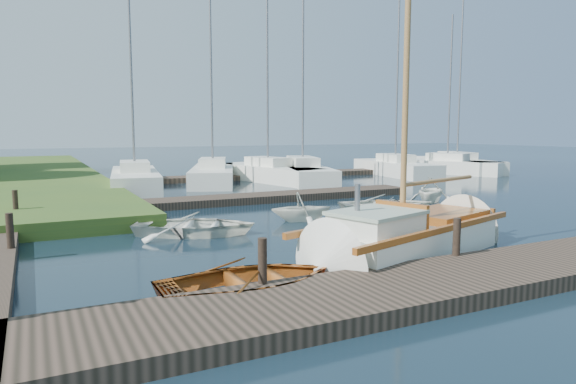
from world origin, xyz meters
name	(u,v)px	position (x,y,z in m)	size (l,w,h in m)	color
ground	(288,233)	(0.00, 0.00, 0.00)	(160.00, 160.00, 0.00)	black
near_dock	(435,284)	(0.00, -6.00, 0.15)	(18.00, 2.20, 0.30)	black
far_dock	(261,198)	(2.00, 6.50, 0.15)	(14.00, 1.60, 0.30)	black
pontoon	(315,174)	(10.00, 16.00, 0.15)	(30.00, 1.60, 0.30)	black
mooring_post_1	(262,261)	(-3.00, -5.00, 0.70)	(0.16, 0.16, 0.80)	black
mooring_post_2	(457,237)	(1.50, -5.00, 0.70)	(0.16, 0.16, 0.80)	black
mooring_post_4	(10,231)	(-7.00, 0.00, 0.70)	(0.16, 0.16, 0.80)	black
mooring_post_5	(15,203)	(-7.00, 5.00, 0.70)	(0.16, 0.16, 0.80)	black
sailboat	(411,239)	(1.55, -3.47, 0.34)	(7.41, 3.94, 9.83)	white
dinghy	(250,275)	(-3.05, -4.56, 0.35)	(2.41, 3.37, 0.70)	brown
tender_a	(195,222)	(-2.44, 1.02, 0.35)	(2.44, 3.41, 0.71)	white
tender_b	(302,205)	(1.31, 1.63, 0.52)	(1.72, 1.99, 1.05)	white
tender_c	(387,202)	(4.97, 1.87, 0.36)	(2.47, 3.45, 0.72)	white
tender_d	(431,188)	(8.22, 3.19, 0.58)	(1.89, 2.19, 1.15)	white
marina_boat_0	(135,177)	(-1.83, 13.69, 0.57)	(3.43, 8.44, 11.07)	white
marina_boat_1	(213,173)	(2.59, 14.59, 0.56)	(4.96, 8.45, 10.28)	white
marina_boat_2	(268,171)	(5.81, 14.21, 0.58)	(3.87, 8.41, 11.72)	white
marina_boat_3	(303,171)	(7.82, 13.66, 0.57)	(4.93, 9.71, 11.75)	white
marina_boat_5	(395,167)	(14.94, 14.04, 0.57)	(3.52, 8.48, 11.20)	white
marina_boat_6	(447,165)	(19.01, 13.54, 0.57)	(5.04, 7.64, 10.58)	white
marina_boat_7	(457,163)	(21.06, 14.72, 0.57)	(4.26, 9.19, 12.06)	white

